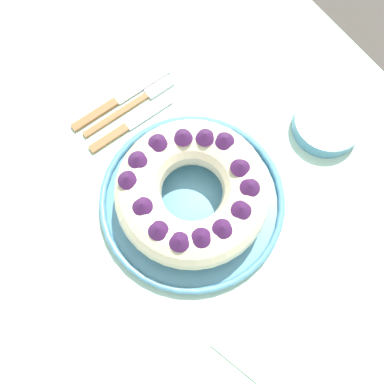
% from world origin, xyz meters
% --- Properties ---
extents(ground_plane, '(8.00, 8.00, 0.00)m').
position_xyz_m(ground_plane, '(0.00, 0.00, 0.00)').
color(ground_plane, '#4C4742').
extents(dining_table, '(1.41, 1.02, 0.73)m').
position_xyz_m(dining_table, '(0.00, 0.00, 0.65)').
color(dining_table, silver).
rests_on(dining_table, ground_plane).
extents(serving_dish, '(0.33, 0.33, 0.02)m').
position_xyz_m(serving_dish, '(0.02, 0.03, 0.74)').
color(serving_dish, '#518EB2').
rests_on(serving_dish, dining_table).
extents(bundt_cake, '(0.26, 0.26, 0.09)m').
position_xyz_m(bundt_cake, '(0.02, 0.03, 0.79)').
color(bundt_cake, beige).
rests_on(bundt_cake, serving_dish).
extents(fork, '(0.02, 0.20, 0.01)m').
position_xyz_m(fork, '(-0.21, 0.06, 0.73)').
color(fork, '#936038').
rests_on(fork, dining_table).
extents(serving_knife, '(0.02, 0.22, 0.01)m').
position_xyz_m(serving_knife, '(-0.23, 0.03, 0.73)').
color(serving_knife, '#936038').
rests_on(serving_knife, dining_table).
extents(cake_knife, '(0.02, 0.18, 0.01)m').
position_xyz_m(cake_knife, '(-0.17, 0.02, 0.73)').
color(cake_knife, '#936038').
rests_on(cake_knife, dining_table).
extents(side_bowl, '(0.13, 0.13, 0.03)m').
position_xyz_m(side_bowl, '(0.06, 0.33, 0.75)').
color(side_bowl, '#518EB2').
rests_on(side_bowl, dining_table).
extents(napkin, '(0.19, 0.16, 0.00)m').
position_xyz_m(napkin, '(0.30, -0.01, 0.73)').
color(napkin, '#B2D1B7').
rests_on(napkin, dining_table).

